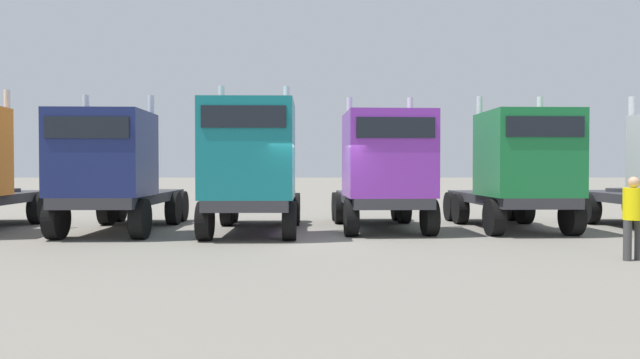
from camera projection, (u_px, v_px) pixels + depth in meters
The scene contains 6 objects.
ground at pixel (319, 239), 14.49m from camera, with size 200.00×200.00×0.00m, color slate.
semi_truck_navy at pixel (113, 172), 15.64m from camera, with size 2.70×6.23×4.04m.
semi_truck_teal at pixel (252, 167), 15.33m from camera, with size 2.60×6.13×4.29m.
semi_truck_purple at pixel (384, 170), 16.27m from camera, with size 2.80×5.95×4.09m.
semi_truck_green at pixel (519, 170), 16.29m from camera, with size 2.67×5.72×4.12m.
visitor_in_hivis at pixel (633, 212), 11.15m from camera, with size 0.48×0.48×1.71m.
Camera 1 is at (-0.09, -14.45, 1.88)m, focal length 30.75 mm.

